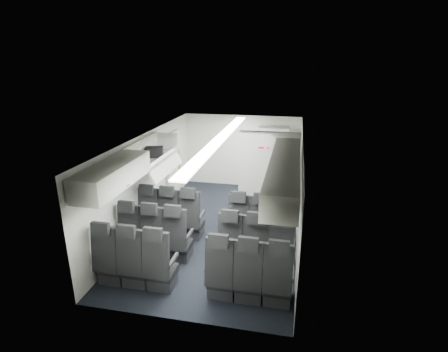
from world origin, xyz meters
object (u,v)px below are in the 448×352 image
at_px(seat_row_front, 215,223).
at_px(seat_row_mid, 204,244).
at_px(seat_row_rear, 190,271).
at_px(flight_attendant, 246,174).
at_px(boarding_door, 173,166).
at_px(galley_unit, 273,160).
at_px(carry_on_bag, 154,152).

distance_m(seat_row_front, seat_row_mid, 0.90).
distance_m(seat_row_rear, flight_attendant, 4.08).
bearing_deg(boarding_door, seat_row_front, -51.84).
bearing_deg(boarding_door, seat_row_mid, -61.23).
bearing_deg(flight_attendant, boarding_door, 91.63).
distance_m(seat_row_front, seat_row_rear, 1.80).
distance_m(seat_row_mid, galley_unit, 4.30).
distance_m(seat_row_front, boarding_door, 2.71).
height_order(seat_row_rear, boarding_door, boarding_door).
bearing_deg(boarding_door, flight_attendant, 4.76).
bearing_deg(boarding_door, carry_on_bag, -83.15).
height_order(boarding_door, carry_on_bag, carry_on_bag).
relative_size(boarding_door, carry_on_bag, 4.95).
distance_m(seat_row_front, flight_attendant, 2.31).
height_order(seat_row_front, carry_on_bag, carry_on_bag).
xyz_separation_m(boarding_door, flight_attendant, (1.96, 0.16, -0.15)).
relative_size(seat_row_rear, carry_on_bag, 8.86).
height_order(flight_attendant, carry_on_bag, carry_on_bag).
bearing_deg(flight_attendant, seat_row_mid, 171.06).
distance_m(galley_unit, flight_attendant, 1.19).
bearing_deg(galley_unit, boarding_door, -155.72).
height_order(galley_unit, flight_attendant, galley_unit).
relative_size(seat_row_mid, boarding_door, 1.79).
bearing_deg(flight_attendant, carry_on_bag, 133.79).
bearing_deg(seat_row_mid, galley_unit, 77.12).
bearing_deg(flight_attendant, galley_unit, -35.21).
relative_size(seat_row_rear, galley_unit, 1.75).
relative_size(seat_row_front, flight_attendant, 2.06).
bearing_deg(galley_unit, flight_attendant, -122.08).
relative_size(seat_row_mid, carry_on_bag, 8.86).
xyz_separation_m(seat_row_mid, galley_unit, (0.95, 4.15, 0.55)).
bearing_deg(carry_on_bag, flight_attendant, 31.59).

